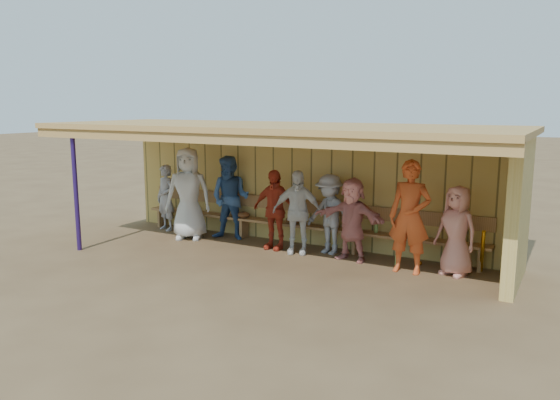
# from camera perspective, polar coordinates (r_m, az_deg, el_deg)

# --- Properties ---
(ground) EXTENTS (90.00, 90.00, 0.00)m
(ground) POSITION_cam_1_polar(r_m,az_deg,el_deg) (10.39, -0.95, -6.01)
(ground) COLOR brown
(ground) RESTS_ON ground
(player_a) EXTENTS (0.63, 0.50, 1.51)m
(player_a) POSITION_cam_1_polar(r_m,az_deg,el_deg) (12.73, -11.85, 0.24)
(player_a) COLOR #96979F
(player_a) RESTS_ON ground
(player_b) EXTENTS (1.13, 0.96, 1.96)m
(player_b) POSITION_cam_1_polar(r_m,az_deg,el_deg) (11.79, -9.56, 0.67)
(player_b) COLOR silver
(player_b) RESTS_ON ground
(player_c) EXTENTS (0.98, 0.83, 1.79)m
(player_c) POSITION_cam_1_polar(r_m,az_deg,el_deg) (11.62, -5.20, 0.21)
(player_c) COLOR #315488
(player_c) RESTS_ON ground
(player_d) EXTENTS (0.95, 0.42, 1.60)m
(player_d) POSITION_cam_1_polar(r_m,az_deg,el_deg) (10.82, -0.62, -1.01)
(player_d) COLOR #B5321D
(player_d) RESTS_ON ground
(player_e) EXTENTS (1.10, 0.78, 1.55)m
(player_e) POSITION_cam_1_polar(r_m,az_deg,el_deg) (10.53, 5.20, -1.50)
(player_e) COLOR gray
(player_e) RESTS_ON ground
(player_f) EXTENTS (1.49, 0.66, 1.55)m
(player_f) POSITION_cam_1_polar(r_m,az_deg,el_deg) (10.12, 7.52, -2.01)
(player_f) COLOR #D78079
(player_f) RESTS_ON ground
(player_g) EXTENTS (0.72, 0.48, 1.95)m
(player_g) POSITION_cam_1_polar(r_m,az_deg,el_deg) (9.52, 13.40, -1.72)
(player_g) COLOR #CB4E20
(player_g) RESTS_ON ground
(player_h) EXTENTS (0.88, 0.73, 1.53)m
(player_h) POSITION_cam_1_polar(r_m,az_deg,el_deg) (9.62, 17.95, -3.08)
(player_h) COLOR tan
(player_h) RESTS_ON ground
(player_extra) EXTENTS (1.03, 0.66, 1.63)m
(player_extra) POSITION_cam_1_polar(r_m,az_deg,el_deg) (10.49, 1.79, -1.28)
(player_extra) COLOR silver
(player_extra) RESTS_ON ground
(dugout_structure) EXTENTS (8.80, 3.20, 2.50)m
(dugout_structure) POSITION_cam_1_polar(r_m,az_deg,el_deg) (10.47, 2.76, 3.58)
(dugout_structure) COLOR tan
(dugout_structure) RESTS_ON ground
(bench) EXTENTS (7.60, 0.34, 0.93)m
(bench) POSITION_cam_1_polar(r_m,az_deg,el_deg) (11.21, 1.92, -2.04)
(bench) COLOR #9D7243
(bench) RESTS_ON ground
(dugout_equipment) EXTENTS (6.69, 0.62, 0.80)m
(dugout_equipment) POSITION_cam_1_polar(r_m,az_deg,el_deg) (11.35, -0.70, -2.08)
(dugout_equipment) COLOR gold
(dugout_equipment) RESTS_ON ground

